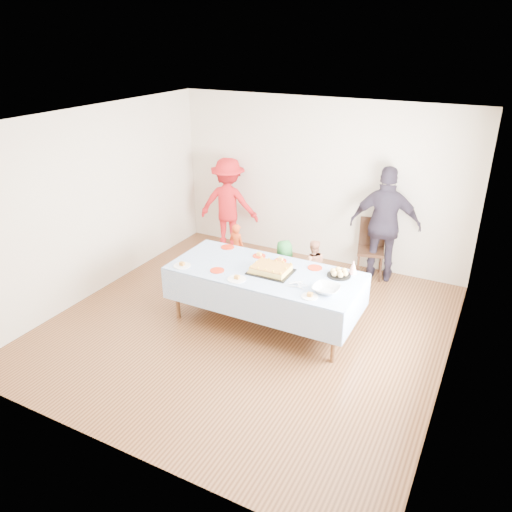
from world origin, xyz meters
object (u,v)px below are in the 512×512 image
at_px(adult_left, 229,204).
at_px(dining_chair, 371,244).
at_px(birthday_cake, 271,269).
at_px(party_table, 265,274).

bearing_deg(adult_left, dining_chair, 169.47).
height_order(dining_chair, adult_left, adult_left).
xyz_separation_m(birthday_cake, dining_chair, (0.75, 2.12, -0.30)).
distance_m(party_table, adult_left, 2.68).
relative_size(party_table, birthday_cake, 4.60).
xyz_separation_m(party_table, adult_left, (-1.73, 2.04, 0.10)).
distance_m(party_table, dining_chair, 2.28).
xyz_separation_m(party_table, dining_chair, (0.84, 2.11, -0.20)).
bearing_deg(birthday_cake, adult_left, 131.71).
bearing_deg(birthday_cake, party_table, 174.12).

